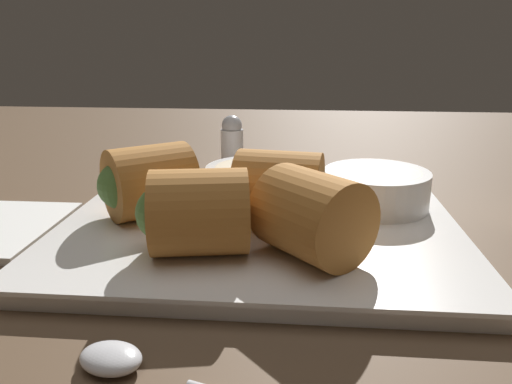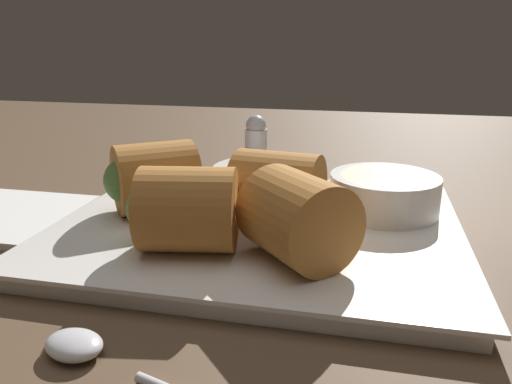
{
  "view_description": "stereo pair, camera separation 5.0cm",
  "coord_description": "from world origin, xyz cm",
  "px_view_note": "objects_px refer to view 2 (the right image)",
  "views": [
    {
      "loc": [
        2.97,
        -38.65,
        17.39
      ],
      "look_at": [
        -0.28,
        -1.86,
        5.79
      ],
      "focal_mm": 35.0,
      "sensor_mm": 36.0,
      "label": 1
    },
    {
      "loc": [
        7.91,
        -37.87,
        17.39
      ],
      "look_at": [
        -0.28,
        -1.86,
        5.79
      ],
      "focal_mm": 35.0,
      "sensor_mm": 36.0,
      "label": 2
    }
  ],
  "objects_px": {
    "dipping_bowl_far": "(384,192)",
    "salt_shaker": "(256,143)",
    "dipping_bowl_near": "(264,183)",
    "serving_plate": "(256,228)",
    "spoon": "(102,357)"
  },
  "relations": [
    {
      "from": "dipping_bowl_far",
      "to": "spoon",
      "type": "distance_m",
      "value": 0.26
    },
    {
      "from": "dipping_bowl_far",
      "to": "salt_shaker",
      "type": "bearing_deg",
      "value": 131.66
    },
    {
      "from": "serving_plate",
      "to": "salt_shaker",
      "type": "bearing_deg",
      "value": 102.79
    },
    {
      "from": "dipping_bowl_near",
      "to": "dipping_bowl_far",
      "type": "relative_size",
      "value": 1.0
    },
    {
      "from": "dipping_bowl_far",
      "to": "dipping_bowl_near",
      "type": "bearing_deg",
      "value": 177.78
    },
    {
      "from": "spoon",
      "to": "dipping_bowl_far",
      "type": "bearing_deg",
      "value": 58.11
    },
    {
      "from": "serving_plate",
      "to": "dipping_bowl_near",
      "type": "relative_size",
      "value": 3.47
    },
    {
      "from": "dipping_bowl_far",
      "to": "salt_shaker",
      "type": "height_order",
      "value": "salt_shaker"
    },
    {
      "from": "dipping_bowl_far",
      "to": "salt_shaker",
      "type": "distance_m",
      "value": 0.22
    },
    {
      "from": "serving_plate",
      "to": "dipping_bowl_near",
      "type": "bearing_deg",
      "value": 94.3
    },
    {
      "from": "salt_shaker",
      "to": "serving_plate",
      "type": "bearing_deg",
      "value": -77.21
    },
    {
      "from": "salt_shaker",
      "to": "spoon",
      "type": "bearing_deg",
      "value": -88.61
    },
    {
      "from": "serving_plate",
      "to": "dipping_bowl_near",
      "type": "height_order",
      "value": "dipping_bowl_near"
    },
    {
      "from": "serving_plate",
      "to": "dipping_bowl_far",
      "type": "xyz_separation_m",
      "value": [
        0.1,
        0.04,
        0.02
      ]
    },
    {
      "from": "serving_plate",
      "to": "salt_shaker",
      "type": "xyz_separation_m",
      "value": [
        -0.05,
        0.2,
        0.03
      ]
    }
  ]
}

